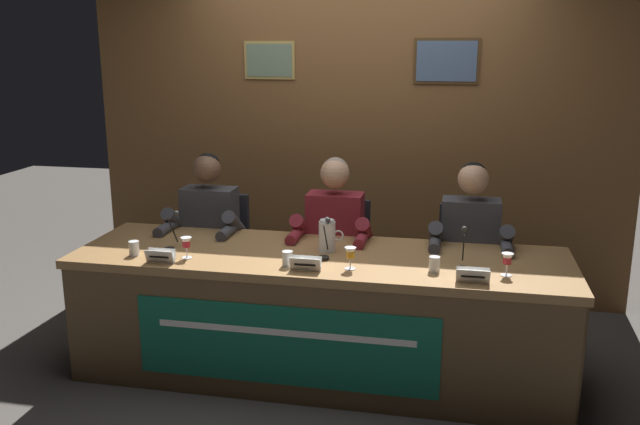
{
  "coord_description": "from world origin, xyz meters",
  "views": [
    {
      "loc": [
        0.75,
        -3.7,
        1.96
      ],
      "look_at": [
        0.0,
        0.0,
        1.0
      ],
      "focal_mm": 37.88,
      "sensor_mm": 36.0,
      "label": 1
    }
  ],
  "objects_px": {
    "nameplate_left": "(160,256)",
    "water_pitcher_central": "(327,236)",
    "chair_center": "(338,269)",
    "chair_right": "(467,278)",
    "panelist_left": "(206,231)",
    "microphone_left": "(172,237)",
    "water_cup_left": "(134,249)",
    "nameplate_right": "(473,276)",
    "juice_glass_left": "(186,244)",
    "microphone_right": "(463,255)",
    "nameplate_center": "(306,264)",
    "conference_table": "(316,299)",
    "water_cup_center": "(287,259)",
    "microphone_center": "(325,245)",
    "juice_glass_center": "(350,254)",
    "chair_left": "(218,261)",
    "panelist_right": "(470,246)",
    "juice_glass_right": "(507,260)",
    "water_cup_right": "(434,265)",
    "panelist_center": "(333,238)"
  },
  "relations": [
    {
      "from": "chair_left",
      "to": "juice_glass_left",
      "type": "height_order",
      "value": "chair_left"
    },
    {
      "from": "nameplate_left",
      "to": "panelist_right",
      "type": "relative_size",
      "value": 0.13
    },
    {
      "from": "microphone_center",
      "to": "water_pitcher_central",
      "type": "xyz_separation_m",
      "value": [
        -0.01,
        0.13,
        0.02
      ]
    },
    {
      "from": "conference_table",
      "to": "water_cup_right",
      "type": "height_order",
      "value": "water_cup_right"
    },
    {
      "from": "microphone_left",
      "to": "chair_center",
      "type": "relative_size",
      "value": 0.24
    },
    {
      "from": "conference_table",
      "to": "panelist_left",
      "type": "bearing_deg",
      "value": 148.71
    },
    {
      "from": "microphone_center",
      "to": "juice_glass_center",
      "type": "bearing_deg",
      "value": -44.96
    },
    {
      "from": "microphone_center",
      "to": "panelist_right",
      "type": "xyz_separation_m",
      "value": [
        0.82,
        0.48,
        -0.1
      ]
    },
    {
      "from": "panelist_left",
      "to": "panelist_center",
      "type": "bearing_deg",
      "value": 0.0
    },
    {
      "from": "conference_table",
      "to": "chair_center",
      "type": "xyz_separation_m",
      "value": [
        0.0,
        0.73,
        -0.06
      ]
    },
    {
      "from": "water_cup_left",
      "to": "microphone_right",
      "type": "bearing_deg",
      "value": 4.4
    },
    {
      "from": "chair_center",
      "to": "chair_right",
      "type": "bearing_deg",
      "value": 0.0
    },
    {
      "from": "panelist_center",
      "to": "water_pitcher_central",
      "type": "distance_m",
      "value": 0.37
    },
    {
      "from": "chair_left",
      "to": "water_cup_left",
      "type": "height_order",
      "value": "chair_left"
    },
    {
      "from": "conference_table",
      "to": "panelist_left",
      "type": "xyz_separation_m",
      "value": [
        -0.86,
        0.52,
        0.21
      ]
    },
    {
      "from": "conference_table",
      "to": "water_cup_center",
      "type": "relative_size",
      "value": 34.1
    },
    {
      "from": "panelist_left",
      "to": "panelist_right",
      "type": "xyz_separation_m",
      "value": [
        1.73,
        0.0,
        0.0
      ]
    },
    {
      "from": "conference_table",
      "to": "chair_left",
      "type": "bearing_deg",
      "value": 139.98
    },
    {
      "from": "conference_table",
      "to": "chair_left",
      "type": "relative_size",
      "value": 3.16
    },
    {
      "from": "panelist_left",
      "to": "microphone_left",
      "type": "distance_m",
      "value": 0.51
    },
    {
      "from": "juice_glass_center",
      "to": "panelist_right",
      "type": "height_order",
      "value": "panelist_right"
    },
    {
      "from": "panelist_left",
      "to": "nameplate_left",
      "type": "xyz_separation_m",
      "value": [
        0.02,
        -0.76,
        0.07
      ]
    },
    {
      "from": "chair_right",
      "to": "juice_glass_right",
      "type": "height_order",
      "value": "chair_right"
    },
    {
      "from": "juice_glass_left",
      "to": "microphone_center",
      "type": "height_order",
      "value": "microphone_center"
    },
    {
      "from": "chair_center",
      "to": "chair_right",
      "type": "distance_m",
      "value": 0.87
    },
    {
      "from": "water_cup_left",
      "to": "nameplate_center",
      "type": "relative_size",
      "value": 0.5
    },
    {
      "from": "nameplate_left",
      "to": "water_cup_center",
      "type": "height_order",
      "value": "water_cup_center"
    },
    {
      "from": "nameplate_right",
      "to": "juice_glass_right",
      "type": "relative_size",
      "value": 1.38
    },
    {
      "from": "conference_table",
      "to": "water_cup_left",
      "type": "height_order",
      "value": "water_cup_left"
    },
    {
      "from": "nameplate_left",
      "to": "water_pitcher_central",
      "type": "xyz_separation_m",
      "value": [
        0.88,
        0.41,
        0.05
      ]
    },
    {
      "from": "panelist_center",
      "to": "nameplate_right",
      "type": "bearing_deg",
      "value": -40.43
    },
    {
      "from": "microphone_left",
      "to": "conference_table",
      "type": "bearing_deg",
      "value": -1.83
    },
    {
      "from": "chair_center",
      "to": "nameplate_center",
      "type": "xyz_separation_m",
      "value": [
        -0.02,
        -0.93,
        0.34
      ]
    },
    {
      "from": "chair_left",
      "to": "panelist_right",
      "type": "xyz_separation_m",
      "value": [
        1.73,
        -0.2,
        0.28
      ]
    },
    {
      "from": "conference_table",
      "to": "microphone_center",
      "type": "bearing_deg",
      "value": 46.07
    },
    {
      "from": "nameplate_left",
      "to": "chair_left",
      "type": "bearing_deg",
      "value": 91.18
    },
    {
      "from": "juice_glass_left",
      "to": "microphone_left",
      "type": "bearing_deg",
      "value": 136.0
    },
    {
      "from": "panelist_left",
      "to": "juice_glass_right",
      "type": "distance_m",
      "value": 2.01
    },
    {
      "from": "panelist_left",
      "to": "nameplate_left",
      "type": "bearing_deg",
      "value": -88.51
    },
    {
      "from": "panelist_left",
      "to": "microphone_right",
      "type": "relative_size",
      "value": 5.75
    },
    {
      "from": "conference_table",
      "to": "water_cup_center",
      "type": "bearing_deg",
      "value": -132.11
    },
    {
      "from": "juice_glass_right",
      "to": "water_cup_right",
      "type": "height_order",
      "value": "juice_glass_right"
    },
    {
      "from": "microphone_center",
      "to": "nameplate_left",
      "type": "bearing_deg",
      "value": -162.54
    },
    {
      "from": "chair_center",
      "to": "panelist_center",
      "type": "height_order",
      "value": "panelist_center"
    },
    {
      "from": "chair_center",
      "to": "chair_right",
      "type": "relative_size",
      "value": 1.0
    },
    {
      "from": "nameplate_left",
      "to": "juice_glass_left",
      "type": "xyz_separation_m",
      "value": [
        0.11,
        0.11,
        0.05
      ]
    },
    {
      "from": "juice_glass_center",
      "to": "panelist_right",
      "type": "distance_m",
      "value": 0.93
    },
    {
      "from": "water_cup_left",
      "to": "nameplate_right",
      "type": "xyz_separation_m",
      "value": [
        1.93,
        -0.08,
        0.0
      ]
    },
    {
      "from": "microphone_left",
      "to": "nameplate_right",
      "type": "distance_m",
      "value": 1.78
    },
    {
      "from": "nameplate_left",
      "to": "nameplate_right",
      "type": "xyz_separation_m",
      "value": [
        1.72,
        0.02,
        0.0
      ]
    }
  ]
}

